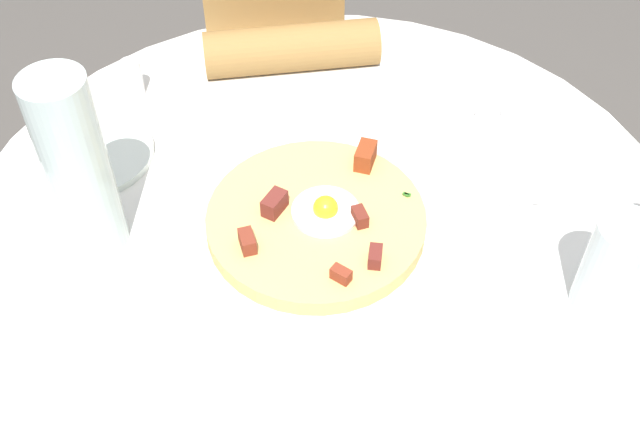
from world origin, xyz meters
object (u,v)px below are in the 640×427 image
Objects in this scene: breakfast_pizza at (317,220)px; pizza_plate at (316,230)px; dining_table at (323,300)px; salt_shaker at (133,78)px; water_bottle at (77,167)px; knife at (493,155)px; person_seated at (278,80)px; fork at (519,154)px; bread_plate at (91,154)px; water_glass at (614,267)px.

pizza_plate is at bearing -69.06° from breakfast_pizza.
salt_shaker is (-0.26, -0.26, 0.20)m from dining_table.
water_bottle is 0.29m from salt_shaker.
pizza_plate is 1.78× the size of knife.
person_seated reaches higher than dining_table.
fork is at bearing 112.68° from breakfast_pizza.
water_bottle reaches higher than bread_plate.
salt_shaker is (-0.29, -0.25, 0.02)m from pizza_plate.
pizza_plate reaches higher than dining_table.
person_seated is 0.74m from water_bottle.
bread_plate reaches higher than dining_table.
water_glass reaches higher than breakfast_pizza.
fork is at bearing 85.90° from bread_plate.
fork and knife have the same top height.
pizza_plate is (0.62, 0.04, 0.24)m from person_seated.
water_bottle is at bearing -20.40° from person_seated.
person_seated is at bearing -175.32° from dining_table.
dining_table is 3.83× the size of water_bottle.
salt_shaker reaches higher than knife.
water_bottle is at bearing 11.36° from bread_plate.
pizza_plate reaches higher than bread_plate.
person_seated reaches higher than water_glass.
salt_shaker reaches higher than pizza_plate.
breakfast_pizza reaches higher than fork.
knife is 0.76× the size of water_bottle.
salt_shaker is at bearing 70.82° from knife.
breakfast_pizza is at bearing 87.65° from water_bottle.
water_bottle is at bearing -92.35° from breakfast_pizza.
bread_plate is 1.33× the size of water_glass.
bread_plate is 0.93× the size of knife.
person_seated is 4.31× the size of breakfast_pizza.
salt_shaker is at bearing -32.31° from person_seated.
water_glass is (0.75, 0.35, 0.30)m from person_seated.
bread_plate is at bearing -113.05° from dining_table.
water_glass is at bearing -163.91° from knife.
dining_table is at bearing -117.03° from water_glass.
breakfast_pizza is 1.11× the size of water_bottle.
knife is at bearing -164.17° from water_glass.
person_seated reaches higher than breakfast_pizza.
dining_table is 0.18m from pizza_plate.
pizza_plate reaches higher than knife.
water_bottle is (0.11, -0.54, 0.11)m from fork.
pizza_plate is at bearing 112.94° from fork.
breakfast_pizza is at bearing 3.49° from person_seated.
water_glass is at bearing 62.97° from dining_table.
bread_plate is 0.71× the size of water_bottle.
breakfast_pizza is at bearing 112.94° from fork.
water_bottle is at bearing -92.43° from pizza_plate.
person_seated reaches higher than knife.
breakfast_pizza is 1.57× the size of bread_plate.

